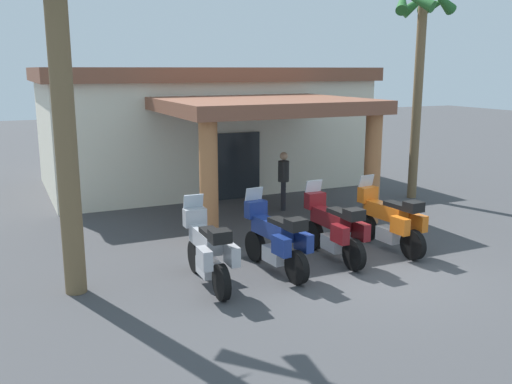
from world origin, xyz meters
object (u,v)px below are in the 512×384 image
object	(u,v)px
motorcycle_maroon	(334,228)
palm_tree_near_portico	(420,41)
motel_building	(203,125)
palm_tree_roadside	(58,18)
motorcycle_orange	(390,220)
pedestrian	(284,177)
motorcycle_blue	(276,239)
motorcycle_silver	(208,250)

from	to	relation	value
motorcycle_maroon	palm_tree_near_portico	distance (m)	8.04
motel_building	palm_tree_roadside	world-z (taller)	palm_tree_roadside
motorcycle_orange	pedestrian	world-z (taller)	pedestrian
motorcycle_blue	motel_building	bearing A→B (deg)	-16.88
motorcycle_maroon	pedestrian	size ratio (longest dim) A/B	1.30
motorcycle_maroon	palm_tree_roadside	distance (m)	6.76
palm_tree_near_portico	pedestrian	bearing A→B (deg)	176.39
motorcycle_blue	pedestrian	distance (m)	5.19
motorcycle_silver	motorcycle_orange	xyz separation A→B (m)	(4.46, 0.29, 0.00)
motel_building	palm_tree_roadside	xyz separation A→B (m)	(-5.57, -8.64, 2.79)
palm_tree_roadside	motorcycle_blue	bearing A→B (deg)	-8.69
motel_building	motorcycle_blue	xyz separation A→B (m)	(-1.76, -9.22, -1.39)
palm_tree_roadside	motorcycle_maroon	bearing A→B (deg)	-4.43
motorcycle_maroon	motorcycle_silver	bearing A→B (deg)	93.86
motorcycle_orange	palm_tree_roadside	xyz separation A→B (m)	(-6.79, 0.40, 4.18)
motorcycle_blue	pedestrian	bearing A→B (deg)	-35.29
motel_building	motorcycle_maroon	size ratio (longest dim) A/B	5.00
motorcycle_blue	motorcycle_maroon	xyz separation A→B (m)	(1.49, 0.17, 0.00)
motel_building	pedestrian	world-z (taller)	motel_building
pedestrian	palm_tree_roadside	distance (m)	8.42
motorcycle_maroon	pedestrian	bearing A→B (deg)	-14.88
motel_building	palm_tree_near_portico	size ratio (longest dim) A/B	1.67
palm_tree_roadside	motorcycle_silver	bearing A→B (deg)	-16.42
pedestrian	palm_tree_near_portico	world-z (taller)	palm_tree_near_portico
motorcycle_blue	motorcycle_orange	world-z (taller)	same
motorcycle_maroon	pedestrian	world-z (taller)	pedestrian
motel_building	motorcycle_maroon	distance (m)	9.16
palm_tree_near_portico	motorcycle_maroon	bearing A→B (deg)	-143.66
motorcycle_orange	motorcycle_silver	bearing A→B (deg)	88.96
motel_building	pedestrian	size ratio (longest dim) A/B	6.48
motel_building	motorcycle_maroon	world-z (taller)	motel_building
motorcycle_maroon	palm_tree_roadside	size ratio (longest dim) A/B	0.32
palm_tree_near_portico	motel_building	bearing A→B (deg)	136.58
motorcycle_silver	palm_tree_near_portico	distance (m)	10.42
motel_building	pedestrian	bearing A→B (deg)	-80.41
motorcycle_maroon	palm_tree_near_portico	size ratio (longest dim) A/B	0.33
motorcycle_maroon	motorcycle_orange	distance (m)	1.49
pedestrian	palm_tree_near_portico	xyz separation A→B (m)	(4.49, -0.28, 3.88)
pedestrian	palm_tree_roadside	xyz separation A→B (m)	(-6.34, -3.94, 3.89)
motorcycle_blue	motorcycle_orange	size ratio (longest dim) A/B	1.00
motorcycle_orange	palm_tree_roadside	size ratio (longest dim) A/B	0.32
motel_building	motorcycle_orange	world-z (taller)	motel_building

